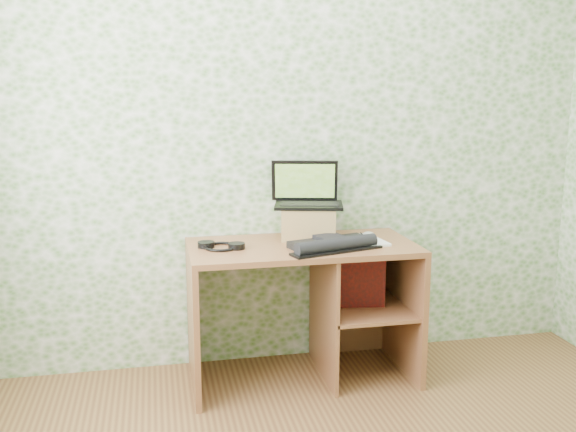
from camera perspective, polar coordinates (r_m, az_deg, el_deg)
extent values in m
plane|color=silver|center=(3.61, 0.19, 7.12)|extent=(3.50, 0.00, 3.50)
cube|color=brown|center=(3.40, 1.28, -2.79)|extent=(1.20, 0.60, 0.03)
cube|color=brown|center=(3.43, -8.43, -9.34)|extent=(0.03, 0.60, 0.72)
cube|color=brown|center=(3.68, 10.25, -7.97)|extent=(0.03, 0.60, 0.72)
cube|color=brown|center=(3.54, 3.17, -8.60)|extent=(0.02, 0.56, 0.72)
cube|color=brown|center=(3.59, 6.79, -7.99)|extent=(0.46, 0.56, 0.02)
cube|color=brown|center=(3.86, 5.52, -6.91)|extent=(0.48, 0.02, 0.72)
cube|color=#A7834A|center=(3.53, 1.85, -0.57)|extent=(0.34, 0.30, 0.17)
cube|color=black|center=(3.51, 1.86, 0.96)|extent=(0.42, 0.33, 0.02)
cube|color=black|center=(3.50, 1.90, 1.11)|extent=(0.34, 0.21, 0.00)
cube|color=black|center=(3.59, 1.48, 3.16)|extent=(0.37, 0.15, 0.23)
cube|color=#325819|center=(3.58, 1.51, 3.12)|extent=(0.33, 0.12, 0.19)
cube|color=black|center=(3.36, 3.79, -2.40)|extent=(0.47, 0.28, 0.03)
cube|color=black|center=(3.36, 3.79, -2.24)|extent=(0.17, 0.17, 0.05)
cylinder|color=black|center=(3.25, 4.34, -2.57)|extent=(0.46, 0.20, 0.07)
cube|color=black|center=(3.25, 4.36, -3.08)|extent=(0.51, 0.24, 0.01)
torus|color=black|center=(3.33, -5.95, -2.73)|extent=(0.23, 0.23, 0.02)
cylinder|color=black|center=(3.36, -7.30, -2.54)|extent=(0.09, 0.09, 0.03)
cylinder|color=black|center=(3.31, -4.59, -2.67)|extent=(0.09, 0.09, 0.03)
cube|color=white|center=(3.48, 6.64, -2.18)|extent=(0.23, 0.31, 0.01)
ellipsoid|color=silver|center=(3.46, 7.23, -1.88)|extent=(0.07, 0.11, 0.03)
cylinder|color=black|center=(3.55, 6.75, -1.72)|extent=(0.02, 0.13, 0.01)
cube|color=maroon|center=(3.53, 6.38, -5.40)|extent=(0.28, 0.13, 0.32)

